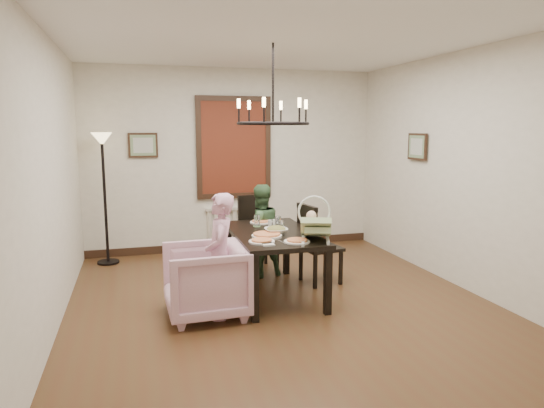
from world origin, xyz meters
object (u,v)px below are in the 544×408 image
elderly_woman (220,266)px  drinking_glass (281,227)px  dining_table (273,239)px  chair_right (321,243)px  armchair (205,281)px  seated_man (260,238)px  baby_bouncer (316,226)px  chair_far (259,233)px  floor_lamp (105,201)px

elderly_woman → drinking_glass: elderly_woman is taller
dining_table → chair_right: 0.76m
armchair → seated_man: size_ratio=0.82×
chair_right → elderly_woman: bearing=109.5°
chair_right → baby_bouncer: baby_bouncer is taller
drinking_glass → dining_table: bearing=146.8°
chair_far → seated_man: size_ratio=1.02×
armchair → dining_table: bearing=115.2°
chair_far → elderly_woman: elderly_woman is taller
chair_far → baby_bouncer: 1.64m
seated_man → baby_bouncer: baby_bouncer is taller
elderly_woman → floor_lamp: floor_lamp is taller
chair_far → elderly_woman: size_ratio=0.96×
floor_lamp → chair_right: bearing=-32.2°
elderly_woman → drinking_glass: (0.77, 0.44, 0.27)m
chair_far → floor_lamp: bearing=146.8°
chair_right → elderly_woman: 1.57m
armchair → baby_bouncer: baby_bouncer is taller
armchair → floor_lamp: floor_lamp is taller
chair_far → armchair: bearing=-132.9°
armchair → elderly_woman: elderly_woman is taller
chair_right → elderly_woman: size_ratio=0.95×
baby_bouncer → armchair: bearing=-165.8°
chair_far → elderly_woman: 1.73m
dining_table → baby_bouncer: bearing=-59.7°
chair_right → baby_bouncer: (-0.38, -0.80, 0.40)m
chair_right → drinking_glass: size_ratio=7.85×
dining_table → chair_far: (0.11, 1.04, -0.15)m
floor_lamp → dining_table: bearing=-45.0°
elderly_woman → baby_bouncer: bearing=100.2°
seated_man → drinking_glass: bearing=81.7°
baby_bouncer → floor_lamp: bearing=152.3°
armchair → baby_bouncer: size_ratio=1.64×
baby_bouncer → drinking_glass: (-0.23, 0.49, -0.10)m
seated_man → baby_bouncer: bearing=90.6°
baby_bouncer → drinking_glass: 0.55m
chair_far → drinking_glass: size_ratio=7.91×
dining_table → drinking_glass: (0.08, -0.05, 0.15)m
baby_bouncer → drinking_glass: size_ratio=3.90×
chair_far → armchair: size_ratio=1.24×
baby_bouncer → floor_lamp: size_ratio=0.28×
baby_bouncer → dining_table: bearing=139.8°
dining_table → armchair: size_ratio=1.94×
dining_table → drinking_glass: size_ratio=12.43×
dining_table → armchair: bearing=-152.7°
dining_table → elderly_woman: elderly_woman is taller
armchair → floor_lamp: size_ratio=0.45×
armchair → seated_man: (0.87, 1.15, 0.13)m
elderly_woman → drinking_glass: bearing=132.6°
dining_table → drinking_glass: drinking_glass is taller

